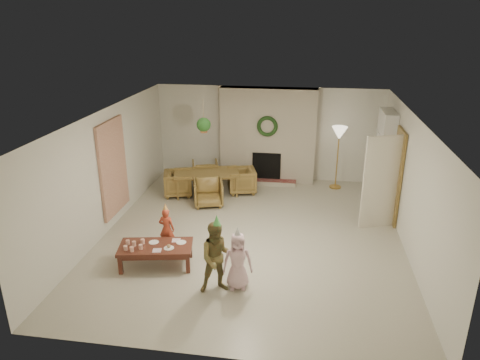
% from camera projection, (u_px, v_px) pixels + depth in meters
% --- Properties ---
extents(floor, '(7.00, 7.00, 0.00)m').
position_uv_depth(floor, '(251.00, 235.00, 9.15)').
color(floor, '#B7B29E').
rests_on(floor, ground).
extents(ceiling, '(7.00, 7.00, 0.00)m').
position_uv_depth(ceiling, '(253.00, 115.00, 8.27)').
color(ceiling, white).
rests_on(ceiling, wall_back).
extents(wall_back, '(7.00, 0.00, 7.00)m').
position_uv_depth(wall_back, '(269.00, 134.00, 11.95)').
color(wall_back, silver).
rests_on(wall_back, floor).
extents(wall_front, '(7.00, 0.00, 7.00)m').
position_uv_depth(wall_front, '(216.00, 276.00, 5.47)').
color(wall_front, silver).
rests_on(wall_front, floor).
extents(wall_left, '(0.00, 7.00, 7.00)m').
position_uv_depth(wall_left, '(107.00, 171.00, 9.14)').
color(wall_left, silver).
rests_on(wall_left, floor).
extents(wall_right, '(0.00, 7.00, 7.00)m').
position_uv_depth(wall_right, '(412.00, 187.00, 8.28)').
color(wall_right, silver).
rests_on(wall_right, floor).
extents(fireplace_mass, '(2.50, 0.40, 2.50)m').
position_uv_depth(fireplace_mass, '(268.00, 135.00, 11.76)').
color(fireplace_mass, '#562716').
rests_on(fireplace_mass, floor).
extents(fireplace_hearth, '(1.60, 0.30, 0.12)m').
position_uv_depth(fireplace_hearth, '(266.00, 182.00, 11.86)').
color(fireplace_hearth, maroon).
rests_on(fireplace_hearth, floor).
extents(fireplace_firebox, '(0.75, 0.12, 0.75)m').
position_uv_depth(fireplace_firebox, '(267.00, 166.00, 11.88)').
color(fireplace_firebox, black).
rests_on(fireplace_firebox, floor).
extents(fireplace_wreath, '(0.54, 0.10, 0.54)m').
position_uv_depth(fireplace_wreath, '(267.00, 126.00, 11.45)').
color(fireplace_wreath, '#173614').
rests_on(fireplace_wreath, fireplace_mass).
extents(floor_lamp_base, '(0.30, 0.30, 0.03)m').
position_uv_depth(floor_lamp_base, '(335.00, 187.00, 11.66)').
color(floor_lamp_base, gold).
rests_on(floor_lamp_base, floor).
extents(floor_lamp_post, '(0.03, 0.03, 1.46)m').
position_uv_depth(floor_lamp_post, '(337.00, 160.00, 11.40)').
color(floor_lamp_post, gold).
rests_on(floor_lamp_post, floor).
extents(floor_lamp_shade, '(0.39, 0.39, 0.32)m').
position_uv_depth(floor_lamp_shade, '(339.00, 133.00, 11.15)').
color(floor_lamp_shade, beige).
rests_on(floor_lamp_shade, floor_lamp_post).
extents(bookshelf_carcass, '(0.30, 1.00, 2.20)m').
position_uv_depth(bookshelf_carcass, '(384.00, 157.00, 10.49)').
color(bookshelf_carcass, white).
rests_on(bookshelf_carcass, floor).
extents(bookshelf_shelf_a, '(0.30, 0.92, 0.03)m').
position_uv_depth(bookshelf_shelf_a, '(380.00, 183.00, 10.72)').
color(bookshelf_shelf_a, white).
rests_on(bookshelf_shelf_a, bookshelf_carcass).
extents(bookshelf_shelf_b, '(0.30, 0.92, 0.03)m').
position_uv_depth(bookshelf_shelf_b, '(382.00, 167.00, 10.58)').
color(bookshelf_shelf_b, white).
rests_on(bookshelf_shelf_b, bookshelf_carcass).
extents(bookshelf_shelf_c, '(0.30, 0.92, 0.03)m').
position_uv_depth(bookshelf_shelf_c, '(384.00, 151.00, 10.44)').
color(bookshelf_shelf_c, white).
rests_on(bookshelf_shelf_c, bookshelf_carcass).
extents(bookshelf_shelf_d, '(0.30, 0.92, 0.03)m').
position_uv_depth(bookshelf_shelf_d, '(386.00, 134.00, 10.30)').
color(bookshelf_shelf_d, white).
rests_on(bookshelf_shelf_d, bookshelf_carcass).
extents(books_row_lower, '(0.20, 0.40, 0.24)m').
position_uv_depth(books_row_lower, '(381.00, 179.00, 10.53)').
color(books_row_lower, '#B03B20').
rests_on(books_row_lower, bookshelf_shelf_a).
extents(books_row_mid, '(0.20, 0.44, 0.24)m').
position_uv_depth(books_row_mid, '(381.00, 161.00, 10.58)').
color(books_row_mid, '#286892').
rests_on(books_row_mid, bookshelf_shelf_b).
extents(books_row_upper, '(0.20, 0.36, 0.22)m').
position_uv_depth(books_row_upper, '(384.00, 147.00, 10.30)').
color(books_row_upper, '#A68723').
rests_on(books_row_upper, bookshelf_shelf_c).
extents(door_frame, '(0.05, 0.86, 2.04)m').
position_uv_depth(door_frame, '(397.00, 176.00, 9.48)').
color(door_frame, olive).
rests_on(door_frame, floor).
extents(door_leaf, '(0.77, 0.32, 2.00)m').
position_uv_depth(door_leaf, '(381.00, 183.00, 9.19)').
color(door_leaf, beige).
rests_on(door_leaf, floor).
extents(curtain_panel, '(0.06, 1.20, 2.00)m').
position_uv_depth(curtain_panel, '(113.00, 168.00, 9.32)').
color(curtain_panel, beige).
rests_on(curtain_panel, wall_left).
extents(dining_table, '(1.79, 1.30, 0.56)m').
position_uv_depth(dining_table, '(207.00, 183.00, 11.17)').
color(dining_table, olive).
rests_on(dining_table, floor).
extents(dining_chair_near, '(0.83, 0.84, 0.62)m').
position_uv_depth(dining_chair_near, '(208.00, 193.00, 10.50)').
color(dining_chair_near, olive).
rests_on(dining_chair_near, floor).
extents(dining_chair_far, '(0.83, 0.84, 0.62)m').
position_uv_depth(dining_chair_far, '(205.00, 173.00, 11.81)').
color(dining_chair_far, olive).
rests_on(dining_chair_far, floor).
extents(dining_chair_left, '(0.84, 0.83, 0.62)m').
position_uv_depth(dining_chair_left, '(178.00, 183.00, 11.08)').
color(dining_chair_left, olive).
rests_on(dining_chair_left, floor).
extents(dining_chair_right, '(0.84, 0.83, 0.62)m').
position_uv_depth(dining_chair_right, '(241.00, 180.00, 11.26)').
color(dining_chair_right, olive).
rests_on(dining_chair_right, floor).
extents(hanging_plant_cord, '(0.01, 0.01, 0.70)m').
position_uv_depth(hanging_plant_cord, '(203.00, 115.00, 9.97)').
color(hanging_plant_cord, tan).
rests_on(hanging_plant_cord, ceiling).
extents(hanging_plant_pot, '(0.16, 0.16, 0.12)m').
position_uv_depth(hanging_plant_pot, '(204.00, 130.00, 10.09)').
color(hanging_plant_pot, brown).
rests_on(hanging_plant_pot, hanging_plant_cord).
extents(hanging_plant_foliage, '(0.32, 0.32, 0.32)m').
position_uv_depth(hanging_plant_foliage, '(204.00, 125.00, 10.05)').
color(hanging_plant_foliage, '#1A4818').
rests_on(hanging_plant_foliage, hanging_plant_pot).
extents(coffee_table_top, '(1.39, 0.87, 0.06)m').
position_uv_depth(coffee_table_top, '(156.00, 247.00, 7.94)').
color(coffee_table_top, '#5A2A1E').
rests_on(coffee_table_top, floor).
extents(coffee_table_apron, '(1.27, 0.76, 0.08)m').
position_uv_depth(coffee_table_apron, '(156.00, 250.00, 7.97)').
color(coffee_table_apron, '#5A2A1E').
rests_on(coffee_table_apron, floor).
extents(coffee_leg_fl, '(0.08, 0.08, 0.34)m').
position_uv_depth(coffee_leg_fl, '(120.00, 265.00, 7.75)').
color(coffee_leg_fl, '#5A2A1E').
rests_on(coffee_leg_fl, floor).
extents(coffee_leg_fr, '(0.08, 0.08, 0.34)m').
position_uv_depth(coffee_leg_fr, '(188.00, 264.00, 7.78)').
color(coffee_leg_fr, '#5A2A1E').
rests_on(coffee_leg_fr, floor).
extents(coffee_leg_bl, '(0.08, 0.08, 0.34)m').
position_uv_depth(coffee_leg_bl, '(127.00, 250.00, 8.24)').
color(coffee_leg_bl, '#5A2A1E').
rests_on(coffee_leg_bl, floor).
extents(coffee_leg_br, '(0.08, 0.08, 0.34)m').
position_uv_depth(coffee_leg_br, '(190.00, 249.00, 8.28)').
color(coffee_leg_br, '#5A2A1E').
rests_on(coffee_leg_br, floor).
extents(cup_a, '(0.08, 0.08, 0.09)m').
position_uv_depth(cup_a, '(125.00, 248.00, 7.76)').
color(cup_a, white).
rests_on(cup_a, coffee_table_top).
extents(cup_b, '(0.08, 0.08, 0.09)m').
position_uv_depth(cup_b, '(128.00, 242.00, 7.95)').
color(cup_b, white).
rests_on(cup_b, coffee_table_top).
extents(cup_c, '(0.08, 0.08, 0.09)m').
position_uv_depth(cup_c, '(132.00, 249.00, 7.72)').
color(cup_c, white).
rests_on(cup_c, coffee_table_top).
extents(cup_d, '(0.08, 0.08, 0.09)m').
position_uv_depth(cup_d, '(134.00, 244.00, 7.91)').
color(cup_d, white).
rests_on(cup_d, coffee_table_top).
extents(cup_e, '(0.08, 0.08, 0.09)m').
position_uv_depth(cup_e, '(141.00, 247.00, 7.80)').
color(cup_e, white).
rests_on(cup_e, coffee_table_top).
extents(cup_f, '(0.08, 0.08, 0.09)m').
position_uv_depth(cup_f, '(143.00, 241.00, 7.99)').
color(cup_f, white).
rests_on(cup_f, coffee_table_top).
extents(plate_a, '(0.21, 0.21, 0.01)m').
position_uv_depth(plate_a, '(154.00, 242.00, 8.04)').
color(plate_a, white).
rests_on(plate_a, coffee_table_top).
extents(plate_b, '(0.21, 0.21, 0.01)m').
position_uv_depth(plate_b, '(169.00, 248.00, 7.85)').
color(plate_b, white).
rests_on(plate_b, coffee_table_top).
extents(plate_c, '(0.21, 0.21, 0.01)m').
position_uv_depth(plate_c, '(181.00, 242.00, 8.04)').
color(plate_c, white).
rests_on(plate_c, coffee_table_top).
extents(food_scoop, '(0.08, 0.08, 0.07)m').
position_uv_depth(food_scoop, '(169.00, 246.00, 7.83)').
color(food_scoop, tan).
rests_on(food_scoop, plate_b).
extents(napkin_left, '(0.17, 0.17, 0.01)m').
position_uv_depth(napkin_left, '(157.00, 250.00, 7.77)').
color(napkin_left, '#DDA2BA').
rests_on(napkin_left, coffee_table_top).
extents(napkin_right, '(0.17, 0.17, 0.01)m').
position_uv_depth(napkin_right, '(176.00, 240.00, 8.11)').
color(napkin_right, '#DDA2BA').
rests_on(napkin_right, coffee_table_top).
extents(child_red, '(0.32, 0.23, 0.85)m').
position_uv_depth(child_red, '(167.00, 229.00, 8.49)').
color(child_red, '#BA4027').
rests_on(child_red, floor).
extents(party_hat_red, '(0.15, 0.15, 0.16)m').
position_uv_depth(party_hat_red, '(165.00, 207.00, 8.33)').
color(party_hat_red, gold).
rests_on(party_hat_red, child_red).
extents(child_plaid, '(0.71, 0.63, 1.22)m').
position_uv_depth(child_plaid, '(218.00, 258.00, 7.13)').
color(child_plaid, brown).
rests_on(child_plaid, floor).
extents(party_hat_plaid, '(0.15, 0.15, 0.20)m').
position_uv_depth(party_hat_plaid, '(217.00, 221.00, 6.90)').
color(party_hat_plaid, '#51BE54').
rests_on(party_hat_plaid, child_plaid).
extents(child_pink, '(0.53, 0.40, 0.99)m').
position_uv_depth(child_pink, '(238.00, 261.00, 7.26)').
color(child_pink, '#EFBFCD').
rests_on(child_pink, floor).
extents(party_hat_pink, '(0.13, 0.13, 0.18)m').
position_uv_depth(party_hat_pink, '(238.00, 232.00, 7.07)').
color(party_hat_pink, silver).
rests_on(party_hat_pink, child_pink).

